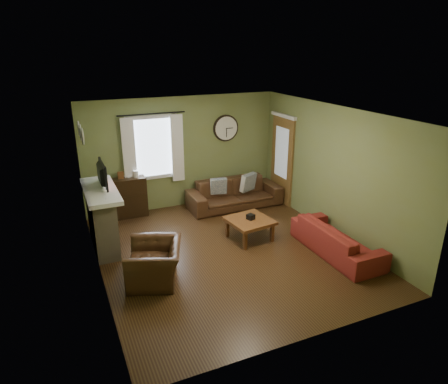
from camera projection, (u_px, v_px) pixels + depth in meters
name	position (u px, v px, depth m)	size (l,w,h in m)	color
floor	(228.00, 251.00, 7.55)	(4.60, 5.20, 0.00)	#392411
ceiling	(228.00, 113.00, 6.65)	(4.60, 5.20, 0.00)	white
wall_left	(94.00, 207.00, 6.23)	(0.00, 5.20, 2.60)	olive
wall_right	(333.00, 171.00, 7.97)	(0.00, 5.20, 2.60)	olive
wall_back	(182.00, 153.00, 9.33)	(4.60, 0.00, 2.60)	olive
wall_front	(315.00, 252.00, 4.87)	(4.60, 0.00, 2.60)	olive
fireplace	(102.00, 220.00, 7.55)	(0.40, 1.40, 1.10)	tan
firebox	(113.00, 231.00, 7.71)	(0.04, 0.60, 0.55)	black
mantel	(100.00, 191.00, 7.36)	(0.58, 1.60, 0.08)	white
tv	(99.00, 177.00, 7.42)	(0.60, 0.08, 0.35)	black
tv_screen	(103.00, 174.00, 7.43)	(0.02, 0.62, 0.36)	#994C3F
medallion_left	(83.00, 136.00, 6.60)	(0.28, 0.28, 0.03)	white
medallion_mid	(81.00, 132.00, 6.90)	(0.28, 0.28, 0.03)	white
medallion_right	(79.00, 129.00, 7.20)	(0.28, 0.28, 0.03)	white
window_pane	(153.00, 148.00, 8.98)	(1.00, 0.02, 1.30)	silver
curtain_rod	(152.00, 114.00, 8.63)	(0.03, 0.03, 1.50)	black
curtain_left	(129.00, 153.00, 8.70)	(0.28, 0.04, 1.55)	white
curtain_right	(177.00, 148.00, 9.12)	(0.28, 0.04, 1.55)	white
wall_clock	(226.00, 128.00, 9.53)	(0.64, 0.06, 0.64)	white
door	(282.00, 160.00, 9.63)	(0.05, 0.90, 2.10)	brown
bookshelf	(129.00, 197.00, 8.96)	(0.76, 0.32, 0.91)	black
book	(125.00, 175.00, 8.83)	(0.15, 0.20, 0.02)	brown
sofa_brown	(234.00, 193.00, 9.56)	(2.23, 0.87, 0.65)	#3D2415
pillow_left	(248.00, 182.00, 9.65)	(0.43, 0.13, 0.43)	gray
pillow_right	(218.00, 186.00, 9.38)	(0.38, 0.11, 0.38)	gray
sofa_red	(337.00, 239.00, 7.40)	(1.95, 0.76, 0.57)	maroon
armchair	(155.00, 263.00, 6.54)	(0.98, 0.86, 0.64)	#3D2415
coffee_table	(249.00, 229.00, 7.97)	(0.81, 0.81, 0.43)	brown
tissue_box	(251.00, 221.00, 7.91)	(0.13, 0.13, 0.10)	black
wine_glass_a	(105.00, 195.00, 6.81)	(0.06, 0.06, 0.18)	white
wine_glass_b	(104.00, 192.00, 6.92)	(0.06, 0.06, 0.19)	white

